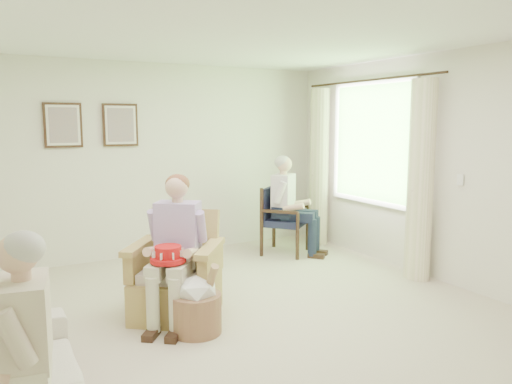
# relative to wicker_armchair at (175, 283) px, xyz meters

# --- Properties ---
(floor) EXTENTS (5.50, 5.50, 0.00)m
(floor) POSITION_rel_wicker_armchair_xyz_m (0.53, -0.52, -0.31)
(floor) COLOR beige
(floor) RESTS_ON ground
(back_wall) EXTENTS (5.00, 0.04, 2.60)m
(back_wall) POSITION_rel_wicker_armchair_xyz_m (0.53, 2.23, 0.99)
(back_wall) COLOR silver
(back_wall) RESTS_ON ground
(right_wall) EXTENTS (0.04, 5.50, 2.60)m
(right_wall) POSITION_rel_wicker_armchair_xyz_m (3.03, -0.52, 0.99)
(right_wall) COLOR silver
(right_wall) RESTS_ON ground
(ceiling) EXTENTS (5.00, 5.50, 0.02)m
(ceiling) POSITION_rel_wicker_armchair_xyz_m (0.53, -0.52, 2.29)
(ceiling) COLOR white
(ceiling) RESTS_ON back_wall
(window) EXTENTS (0.13, 2.50, 1.63)m
(window) POSITION_rel_wicker_armchair_xyz_m (2.99, 0.68, 1.27)
(window) COLOR #2D6B23
(window) RESTS_ON right_wall
(curtain_left) EXTENTS (0.34, 0.34, 2.30)m
(curtain_left) POSITION_rel_wicker_armchair_xyz_m (2.86, -0.30, 0.84)
(curtain_left) COLOR #F6E6C0
(curtain_left) RESTS_ON ground
(curtain_right) EXTENTS (0.34, 0.34, 2.30)m
(curtain_right) POSITION_rel_wicker_armchair_xyz_m (2.86, 1.66, 0.84)
(curtain_right) COLOR #F6E6C0
(curtain_right) RESTS_ON ground
(framed_print_left) EXTENTS (0.45, 0.05, 0.55)m
(framed_print_left) POSITION_rel_wicker_armchair_xyz_m (-0.62, 2.20, 1.47)
(framed_print_left) COLOR #382114
(framed_print_left) RESTS_ON back_wall
(framed_print_right) EXTENTS (0.45, 0.05, 0.55)m
(framed_print_right) POSITION_rel_wicker_armchair_xyz_m (0.08, 2.20, 1.47)
(framed_print_right) COLOR #382114
(framed_print_right) RESTS_ON back_wall
(wicker_armchair) EXTENTS (0.76, 0.76, 0.98)m
(wicker_armchair) POSITION_rel_wicker_armchair_xyz_m (0.00, 0.00, 0.00)
(wicker_armchair) COLOR tan
(wicker_armchair) RESTS_ON ground
(wood_armchair) EXTENTS (0.59, 0.56, 0.91)m
(wood_armchair) POSITION_rel_wicker_armchair_xyz_m (2.11, 1.49, 0.19)
(wood_armchair) COLOR black
(wood_armchair) RESTS_ON ground
(person_wicker) EXTENTS (0.40, 0.63, 1.32)m
(person_wicker) POSITION_rel_wicker_armchair_xyz_m (0.00, -0.13, 0.45)
(person_wicker) COLOR beige
(person_wicker) RESTS_ON ground
(person_dark) EXTENTS (0.40, 0.63, 1.34)m
(person_dark) POSITION_rel_wicker_armchair_xyz_m (2.11, 1.34, 0.47)
(person_dark) COLOR #171F34
(person_dark) RESTS_ON ground
(person_sofa) EXTENTS (0.42, 0.63, 1.24)m
(person_sofa) POSITION_rel_wicker_armchair_xyz_m (-1.42, -1.61, 0.39)
(person_sofa) COLOR beige
(person_sofa) RESTS_ON ground
(red_hat) EXTENTS (0.31, 0.31, 0.14)m
(red_hat) POSITION_rel_wicker_armchair_xyz_m (-0.16, -0.29, 0.36)
(red_hat) COLOR red
(red_hat) RESTS_ON person_wicker
(hatbox) EXTENTS (0.57, 0.57, 0.65)m
(hatbox) POSITION_rel_wicker_armchair_xyz_m (0.02, -0.47, -0.06)
(hatbox) COLOR tan
(hatbox) RESTS_ON ground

